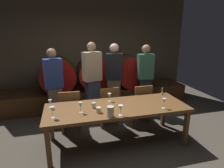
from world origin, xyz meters
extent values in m
plane|color=#4C443A|center=(0.00, 0.00, 0.00)|extent=(7.33, 7.33, 0.00)
cube|color=brown|center=(0.00, 2.65, 1.48)|extent=(5.64, 0.24, 2.96)
cube|color=#4C2D16|center=(0.00, 2.10, 0.25)|extent=(5.08, 0.90, 0.50)
cylinder|color=#513319|center=(-0.95, 2.10, 0.92)|extent=(0.84, 0.86, 0.84)
cylinder|color=maroon|center=(-0.95, 1.65, 0.92)|extent=(0.86, 0.03, 0.86)
cylinder|color=maroon|center=(-0.95, 2.54, 0.92)|extent=(0.86, 0.03, 0.86)
cylinder|color=#2D2D33|center=(-0.95, 2.10, 0.92)|extent=(0.85, 0.04, 0.85)
cylinder|color=brown|center=(-0.03, 2.10, 0.92)|extent=(0.84, 0.86, 0.84)
cylinder|color=#B21C16|center=(-0.03, 1.65, 0.92)|extent=(0.86, 0.03, 0.86)
cylinder|color=#B21C16|center=(-0.03, 2.54, 0.92)|extent=(0.86, 0.03, 0.86)
cylinder|color=#2D2D33|center=(-0.03, 2.10, 0.92)|extent=(0.85, 0.04, 0.85)
cylinder|color=#513319|center=(0.94, 2.10, 0.92)|extent=(0.84, 0.86, 0.84)
cylinder|color=#9E1411|center=(0.94, 1.65, 0.92)|extent=(0.86, 0.03, 0.86)
cylinder|color=#9E1411|center=(0.94, 2.54, 0.92)|extent=(0.86, 0.03, 0.86)
cylinder|color=#2D2D33|center=(0.94, 2.10, 0.92)|extent=(0.85, 0.04, 0.85)
cube|color=brown|center=(0.06, 0.13, 0.70)|extent=(2.48, 0.90, 0.05)
cube|color=brown|center=(-1.10, -0.26, 0.34)|extent=(0.07, 0.07, 0.68)
cube|color=brown|center=(1.22, -0.26, 0.34)|extent=(0.07, 0.07, 0.68)
cube|color=brown|center=(-1.10, 0.53, 0.34)|extent=(0.07, 0.07, 0.68)
cube|color=brown|center=(1.22, 0.53, 0.34)|extent=(0.07, 0.07, 0.68)
cube|color=brown|center=(-0.73, 0.87, 0.44)|extent=(0.43, 0.43, 0.04)
cube|color=brown|center=(-0.74, 0.69, 0.67)|extent=(0.40, 0.07, 0.42)
cube|color=brown|center=(-0.55, 1.03, 0.21)|extent=(0.05, 0.05, 0.42)
cube|color=brown|center=(-0.88, 1.05, 0.21)|extent=(0.05, 0.05, 0.42)
cube|color=brown|center=(-0.57, 0.69, 0.21)|extent=(0.05, 0.05, 0.42)
cube|color=brown|center=(-0.91, 0.71, 0.21)|extent=(0.05, 0.05, 0.42)
cube|color=brown|center=(0.06, 0.91, 0.44)|extent=(0.43, 0.43, 0.04)
cube|color=brown|center=(0.07, 0.73, 0.67)|extent=(0.40, 0.07, 0.42)
cube|color=brown|center=(0.21, 1.09, 0.21)|extent=(0.05, 0.05, 0.42)
cube|color=brown|center=(-0.13, 1.07, 0.21)|extent=(0.05, 0.05, 0.42)
cube|color=brown|center=(0.24, 0.75, 0.21)|extent=(0.05, 0.05, 0.42)
cube|color=brown|center=(-0.10, 0.73, 0.21)|extent=(0.05, 0.05, 0.42)
cube|color=brown|center=(0.80, 0.87, 0.44)|extent=(0.41, 0.41, 0.04)
cube|color=brown|center=(0.81, 0.69, 0.67)|extent=(0.40, 0.05, 0.42)
cube|color=brown|center=(0.97, 1.05, 0.21)|extent=(0.05, 0.05, 0.42)
cube|color=brown|center=(0.63, 1.03, 0.21)|extent=(0.05, 0.05, 0.42)
cube|color=brown|center=(0.98, 0.71, 0.21)|extent=(0.05, 0.05, 0.42)
cube|color=brown|center=(0.64, 0.69, 0.21)|extent=(0.05, 0.05, 0.42)
cube|color=brown|center=(-1.03, 1.33, 0.41)|extent=(0.33, 0.25, 0.81)
cube|color=navy|center=(-1.03, 1.33, 1.12)|extent=(0.42, 0.31, 0.62)
sphere|color=tan|center=(-1.03, 1.33, 1.56)|extent=(0.20, 0.20, 0.20)
cube|color=#33384C|center=(-0.20, 1.25, 0.46)|extent=(0.35, 0.28, 0.93)
cube|color=tan|center=(-0.20, 1.25, 1.25)|extent=(0.44, 0.34, 0.63)
sphere|color=tan|center=(-0.20, 1.25, 1.68)|extent=(0.19, 0.19, 0.19)
cube|color=brown|center=(0.33, 1.31, 0.46)|extent=(0.35, 0.29, 0.92)
cube|color=black|center=(0.33, 1.31, 1.21)|extent=(0.44, 0.35, 0.58)
sphere|color=beige|center=(0.33, 1.31, 1.63)|extent=(0.21, 0.21, 0.21)
cube|color=black|center=(1.15, 1.40, 0.42)|extent=(0.32, 0.23, 0.85)
cube|color=#336047|center=(1.15, 1.40, 1.15)|extent=(0.41, 0.28, 0.61)
sphere|color=tan|center=(1.15, 1.40, 1.58)|extent=(0.21, 0.21, 0.21)
cylinder|color=olive|center=(1.14, 0.51, 0.74)|extent=(0.05, 0.05, 0.02)
cylinder|color=#EDE5CC|center=(1.14, 0.51, 0.81)|extent=(0.02, 0.02, 0.12)
cone|color=yellow|center=(1.14, 0.51, 0.89)|extent=(0.01, 0.01, 0.02)
cylinder|color=beige|center=(-0.15, -0.24, 0.81)|extent=(0.11, 0.11, 0.17)
cylinder|color=silver|center=(-1.07, 0.34, 0.73)|extent=(0.06, 0.06, 0.00)
cylinder|color=silver|center=(-1.07, 0.34, 0.77)|extent=(0.01, 0.01, 0.07)
cone|color=silver|center=(-1.07, 0.34, 0.84)|extent=(0.06, 0.06, 0.08)
cylinder|color=white|center=(-1.01, -0.06, 0.73)|extent=(0.06, 0.06, 0.00)
cylinder|color=white|center=(-1.01, -0.06, 0.78)|extent=(0.01, 0.01, 0.09)
cone|color=white|center=(-1.01, -0.06, 0.87)|extent=(0.07, 0.07, 0.09)
cylinder|color=silver|center=(-0.58, 0.03, 0.73)|extent=(0.06, 0.06, 0.00)
cylinder|color=silver|center=(-0.58, 0.03, 0.77)|extent=(0.01, 0.01, 0.09)
cone|color=silver|center=(-0.58, 0.03, 0.86)|extent=(0.06, 0.06, 0.09)
cylinder|color=white|center=(-0.01, 0.41, 0.73)|extent=(0.06, 0.06, 0.00)
cylinder|color=white|center=(-0.01, 0.41, 0.77)|extent=(0.01, 0.01, 0.07)
cone|color=white|center=(-0.01, 0.41, 0.84)|extent=(0.07, 0.07, 0.08)
cylinder|color=white|center=(0.01, -0.23, 0.73)|extent=(0.06, 0.06, 0.00)
cylinder|color=white|center=(0.01, -0.23, 0.78)|extent=(0.01, 0.01, 0.09)
cone|color=white|center=(0.01, -0.23, 0.86)|extent=(0.08, 0.08, 0.08)
cylinder|color=silver|center=(0.81, -0.14, 0.73)|extent=(0.06, 0.06, 0.00)
cylinder|color=silver|center=(0.81, -0.14, 0.77)|extent=(0.01, 0.01, 0.08)
cone|color=silver|center=(0.81, -0.14, 0.86)|extent=(0.07, 0.07, 0.09)
cylinder|color=beige|center=(-0.35, 0.17, 0.77)|extent=(0.07, 0.07, 0.09)
cylinder|color=beige|center=(-0.30, -0.04, 0.77)|extent=(0.08, 0.08, 0.09)
camera|label=1|loc=(-0.79, -2.80, 2.01)|focal=30.04mm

